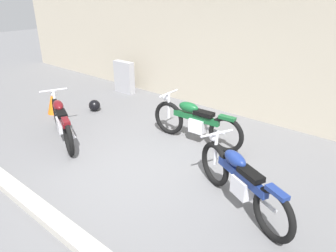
# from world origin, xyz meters

# --- Properties ---
(ground_plane) EXTENTS (40.00, 40.00, 0.00)m
(ground_plane) POSITION_xyz_m (0.00, 0.00, 0.00)
(ground_plane) COLOR slate
(building_wall) EXTENTS (18.00, 0.30, 3.45)m
(building_wall) POSITION_xyz_m (0.00, 3.38, 1.73)
(building_wall) COLOR #B2A893
(building_wall) RESTS_ON ground_plane
(curb_strip) EXTENTS (18.00, 0.24, 0.12)m
(curb_strip) POSITION_xyz_m (0.00, -1.82, 0.06)
(curb_strip) COLOR #B7B2A8
(curb_strip) RESTS_ON ground_plane
(stone_marker) EXTENTS (0.67, 0.22, 0.93)m
(stone_marker) POSITION_xyz_m (-3.41, 2.70, 0.46)
(stone_marker) COLOR #9E9EA3
(stone_marker) RESTS_ON ground_plane
(helmet) EXTENTS (0.29, 0.29, 0.29)m
(helmet) POSITION_xyz_m (-2.87, 1.15, 0.14)
(helmet) COLOR black
(helmet) RESTS_ON ground_plane
(traffic_cone) EXTENTS (0.32, 0.32, 0.55)m
(traffic_cone) POSITION_xyz_m (-3.52, 0.40, 0.28)
(traffic_cone) COLOR orange
(traffic_cone) RESTS_ON ground_plane
(motorcycle_blue) EXTENTS (1.86, 1.01, 0.91)m
(motorcycle_blue) POSITION_xyz_m (1.76, 0.10, 0.44)
(motorcycle_blue) COLOR black
(motorcycle_blue) RESTS_ON ground_plane
(motorcycle_maroon) EXTENTS (1.90, 0.97, 0.91)m
(motorcycle_maroon) POSITION_xyz_m (-2.01, -0.30, 0.44)
(motorcycle_maroon) COLOR black
(motorcycle_maroon) RESTS_ON ground_plane
(motorcycle_green) EXTENTS (2.07, 0.58, 0.93)m
(motorcycle_green) POSITION_xyz_m (0.09, 1.36, 0.45)
(motorcycle_green) COLOR black
(motorcycle_green) RESTS_ON ground_plane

